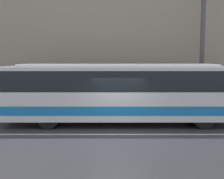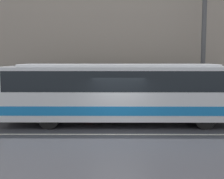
{
  "view_description": "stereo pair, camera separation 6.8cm",
  "coord_description": "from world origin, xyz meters",
  "views": [
    {
      "loc": [
        -0.28,
        -13.72,
        3.53
      ],
      "look_at": [
        -0.32,
        2.17,
        1.8
      ],
      "focal_mm": 50.0,
      "sensor_mm": 36.0,
      "label": 1
    },
    {
      "loc": [
        -0.21,
        -13.72,
        3.53
      ],
      "look_at": [
        -0.32,
        2.17,
        1.8
      ],
      "focal_mm": 50.0,
      "sensor_mm": 36.0,
      "label": 2
    }
  ],
  "objects": [
    {
      "name": "ground_plane",
      "position": [
        0.0,
        0.0,
        0.0
      ],
      "size": [
        60.0,
        60.0,
        0.0
      ],
      "primitive_type": "plane",
      "color": "#333338"
    },
    {
      "name": "sidewalk",
      "position": [
        0.0,
        5.13,
        0.07
      ],
      "size": [
        60.0,
        2.27,
        0.14
      ],
      "color": "gray",
      "rests_on": "ground_plane"
    },
    {
      "name": "building_facade",
      "position": [
        0.0,
        6.41,
        5.65
      ],
      "size": [
        60.0,
        0.35,
        11.71
      ],
      "color": "gray",
      "rests_on": "ground_plane"
    },
    {
      "name": "lane_stripe",
      "position": [
        0.0,
        0.0,
        0.0
      ],
      "size": [
        54.0,
        0.14,
        0.01
      ],
      "color": "beige",
      "rests_on": "ground_plane"
    },
    {
      "name": "transit_bus",
      "position": [
        0.01,
        2.17,
        1.76
      ],
      "size": [
        11.56,
        2.55,
        3.11
      ],
      "color": "silver",
      "rests_on": "ground_plane"
    },
    {
      "name": "utility_pole_near",
      "position": [
        5.01,
        4.7,
        4.59
      ],
      "size": [
        0.27,
        0.27,
        8.89
      ],
      "color": "#4C4C4F",
      "rests_on": "sidewalk"
    },
    {
      "name": "pedestrian_waiting",
      "position": [
        -1.74,
        5.4,
        0.97
      ],
      "size": [
        0.36,
        0.36,
        1.77
      ],
      "color": "maroon",
      "rests_on": "sidewalk"
    }
  ]
}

